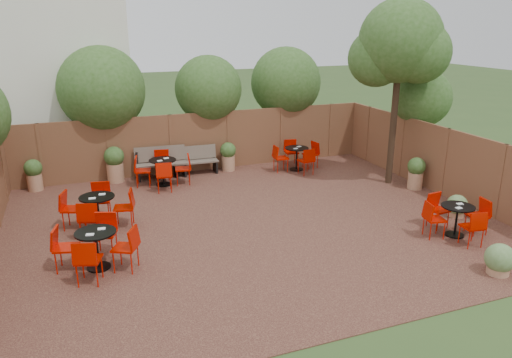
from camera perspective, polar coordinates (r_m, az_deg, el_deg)
name	(u,v)px	position (r m, az deg, el deg)	size (l,w,h in m)	color
ground	(252,223)	(12.50, -0.45, -5.18)	(80.00, 80.00, 0.00)	#354F23
courtyard_paving	(252,223)	(12.49, -0.45, -5.14)	(12.00, 10.00, 0.02)	#3B1C18
fence_back	(200,142)	(16.73, -6.50, 4.32)	(12.00, 0.08, 2.00)	brown
fence_right	(445,162)	(15.22, 21.21, 1.83)	(0.08, 10.00, 2.00)	brown
neighbour_building	(48,49)	(18.79, -23.12, 13.79)	(5.00, 4.00, 8.00)	silver
overhang_foliage	(151,100)	(14.78, -12.18, 9.02)	(15.30, 10.57, 2.76)	#2D501A
courtyard_tree	(400,47)	(15.32, 16.45, 14.53)	(2.65, 2.55, 5.57)	black
park_bench_left	(161,162)	(16.21, -11.02, 1.98)	(1.67, 0.64, 1.01)	brown
park_bench_right	(195,160)	(16.44, -7.14, 2.23)	(1.51, 0.51, 0.93)	brown
bistro_tables	(214,194)	(13.12, -4.92, -1.80)	(9.71, 7.91, 0.96)	black
planters	(189,165)	(15.56, -7.87, 1.61)	(11.37, 4.56, 1.14)	#A87454
low_shrubs	(512,243)	(11.97, 27.73, -6.66)	(1.99, 3.73, 0.73)	#A87454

